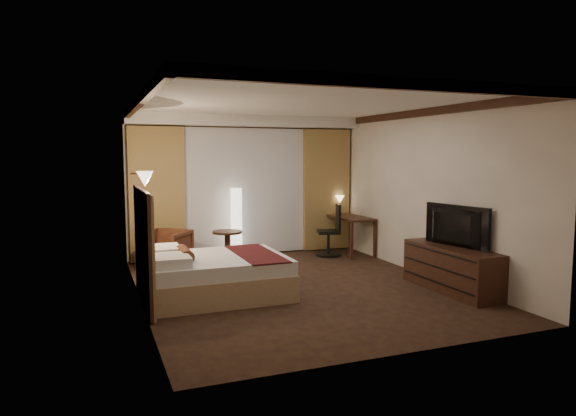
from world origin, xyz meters
name	(u,v)px	position (x,y,z in m)	size (l,w,h in m)	color
floor	(298,287)	(0.00, 0.00, 0.00)	(4.50, 5.50, 0.01)	black
ceiling	(298,103)	(0.00, 0.00, 2.70)	(4.50, 5.50, 0.01)	white
back_wall	(245,186)	(0.00, 2.75, 1.35)	(4.50, 0.02, 2.70)	beige
left_wall	(139,202)	(-2.25, 0.00, 1.35)	(0.02, 5.50, 2.70)	beige
right_wall	(426,193)	(2.25, 0.00, 1.35)	(0.02, 5.50, 2.70)	beige
crown_molding	(298,108)	(0.00, 0.00, 2.64)	(4.50, 5.50, 0.12)	black
soffit	(248,121)	(0.00, 2.50, 2.60)	(4.50, 0.50, 0.20)	white
curtain_sheer	(246,192)	(0.00, 2.67, 1.25)	(2.48, 0.04, 2.45)	silver
curtain_left_drape	(157,194)	(-1.70, 2.61, 1.25)	(1.00, 0.14, 2.45)	tan
curtain_right_drape	(326,190)	(1.70, 2.61, 1.25)	(1.00, 0.14, 2.45)	tan
wall_sconce	(145,179)	(-2.09, 0.74, 1.62)	(0.24, 0.24, 0.24)	white
bed	(216,276)	(-1.23, -0.01, 0.28)	(1.91, 1.49, 0.56)	white
headboard	(144,247)	(-2.20, -0.01, 0.75)	(0.12, 1.79, 1.50)	#A3845F
armchair	(165,247)	(-1.65, 2.00, 0.37)	(0.72, 0.67, 0.74)	#512518
side_table	(227,247)	(-0.54, 2.04, 0.30)	(0.54, 0.54, 0.59)	black
floor_lamp	(236,223)	(-0.27, 2.39, 0.68)	(0.28, 0.28, 1.35)	white
desk	(350,235)	(1.95, 2.03, 0.38)	(0.55, 1.19, 0.75)	black
desk_lamp	(340,206)	(1.95, 2.48, 0.92)	(0.18, 0.18, 0.34)	#FFD899
office_chair	(328,230)	(1.46, 1.98, 0.51)	(0.49, 0.49, 1.02)	black
dresser	(451,269)	(2.00, -0.98, 0.32)	(0.50, 1.67, 0.65)	black
television	(451,225)	(1.97, -0.98, 0.97)	(1.13, 0.65, 0.15)	black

